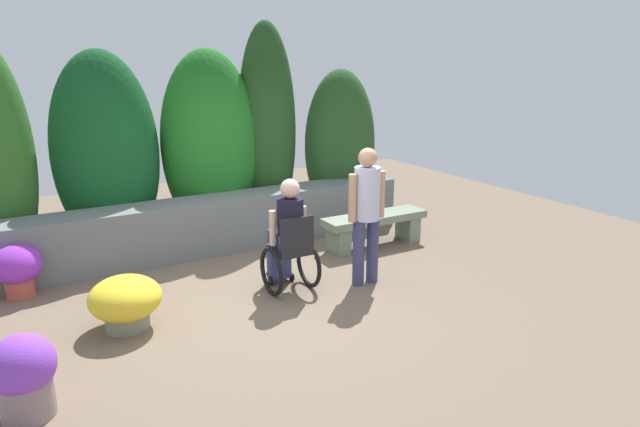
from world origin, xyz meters
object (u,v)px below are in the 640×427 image
(stone_bench, at_px, (375,225))
(person_in_wheelchair, at_px, (289,239))
(person_standing_companion, at_px, (367,208))
(flower_pot_red_accent, at_px, (23,375))
(flower_pot_terracotta_by_wall, at_px, (126,301))
(flower_pot_purple_near, at_px, (17,268))

(stone_bench, bearing_deg, person_in_wheelchair, -157.38)
(person_standing_companion, bearing_deg, stone_bench, 51.76)
(person_standing_companion, height_order, flower_pot_red_accent, person_standing_companion)
(person_in_wheelchair, relative_size, person_standing_companion, 0.81)
(flower_pot_terracotta_by_wall, height_order, flower_pot_red_accent, flower_pot_red_accent)
(person_in_wheelchair, xyz_separation_m, person_standing_companion, (0.88, -0.28, 0.32))
(flower_pot_terracotta_by_wall, bearing_deg, flower_pot_red_accent, -130.69)
(flower_pot_purple_near, height_order, flower_pot_terracotta_by_wall, flower_pot_purple_near)
(stone_bench, relative_size, flower_pot_red_accent, 2.36)
(person_in_wheelchair, bearing_deg, flower_pot_purple_near, 158.17)
(flower_pot_purple_near, xyz_separation_m, flower_pot_terracotta_by_wall, (0.90, -1.38, -0.06))
(flower_pot_purple_near, bearing_deg, flower_pot_red_accent, -90.66)
(person_in_wheelchair, bearing_deg, flower_pot_terracotta_by_wall, -174.49)
(stone_bench, xyz_separation_m, person_standing_companion, (-0.88, -1.05, 0.62))
(flower_pot_purple_near, relative_size, flower_pot_terracotta_by_wall, 0.86)
(person_standing_companion, xyz_separation_m, flower_pot_red_accent, (-3.64, -0.84, -0.58))
(flower_pot_terracotta_by_wall, xyz_separation_m, flower_pot_red_accent, (-0.93, -1.08, 0.07))
(person_in_wheelchair, bearing_deg, flower_pot_red_accent, -153.64)
(stone_bench, height_order, flower_pot_purple_near, flower_pot_purple_near)
(stone_bench, height_order, flower_pot_red_accent, flower_pot_red_accent)
(flower_pot_red_accent, bearing_deg, flower_pot_purple_near, 89.34)
(stone_bench, xyz_separation_m, person_in_wheelchair, (-1.75, -0.77, 0.31))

